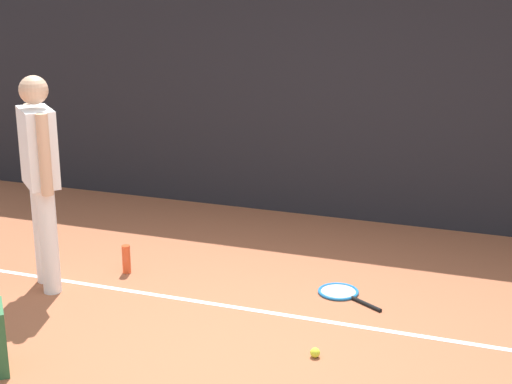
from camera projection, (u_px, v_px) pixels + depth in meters
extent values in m
plane|color=#9E5638|center=(236.00, 350.00, 5.26)|extent=(12.00, 12.00, 0.00)
cube|color=black|center=(345.00, 108.00, 7.64)|extent=(10.00, 0.10, 2.25)
cube|color=white|center=(266.00, 312.00, 5.82)|extent=(9.00, 0.05, 0.00)
cylinder|color=white|center=(49.00, 241.00, 6.06)|extent=(0.14, 0.14, 0.85)
cylinder|color=white|center=(42.00, 232.00, 6.26)|extent=(0.14, 0.14, 0.85)
cube|color=white|center=(38.00, 147.00, 5.95)|extent=(0.44, 0.44, 0.60)
sphere|color=#D8A884|center=(33.00, 90.00, 5.82)|extent=(0.22, 0.22, 0.22)
cylinder|color=#D8A884|center=(45.00, 155.00, 5.76)|extent=(0.09, 0.09, 0.62)
cylinder|color=#D8A884|center=(32.00, 143.00, 6.14)|extent=(0.09, 0.09, 0.62)
cylinder|color=black|center=(366.00, 304.00, 5.93)|extent=(0.27, 0.18, 0.03)
torus|color=#1E72BF|center=(338.00, 291.00, 6.15)|extent=(0.45, 0.45, 0.02)
cylinder|color=#B2B2B2|center=(338.00, 291.00, 6.15)|extent=(0.38, 0.38, 0.00)
sphere|color=#CCE033|center=(315.00, 353.00, 5.16)|extent=(0.07, 0.07, 0.07)
cylinder|color=#D84C26|center=(126.00, 259.00, 6.52)|extent=(0.07, 0.07, 0.24)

